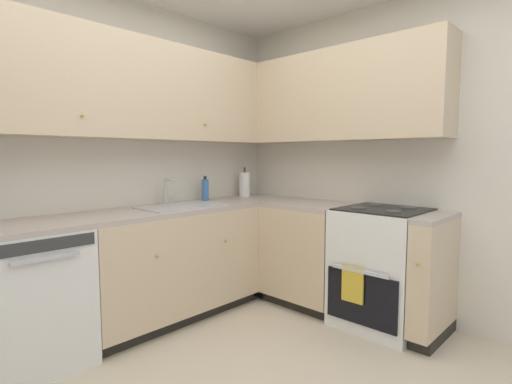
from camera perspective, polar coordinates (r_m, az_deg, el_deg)
wall_back at (r=3.25m, az=-21.84°, el=4.23°), size 3.56×0.05×2.54m
wall_right at (r=3.37m, az=21.25°, el=4.28°), size 0.05×3.40×2.54m
dishwasher at (r=2.87m, az=-30.01°, el=-13.26°), size 0.60×0.63×0.86m
lower_cabinets_back at (r=3.29m, az=-12.35°, el=-10.24°), size 1.44×0.62×0.86m
countertop_back at (r=3.19m, az=-12.51°, el=-2.54°), size 2.65×0.60×0.03m
lower_cabinets_right at (r=3.44m, az=10.54°, el=-9.53°), size 0.62×1.48×0.86m
countertop_right at (r=3.35m, az=10.65°, el=-2.15°), size 0.60×1.48×0.03m
oven_range at (r=3.22m, az=17.92°, el=-10.31°), size 0.68×0.62×1.05m
upper_cabinets_back at (r=3.24m, az=-16.71°, el=14.04°), size 2.33×0.34×0.75m
upper_cabinets_right at (r=3.54m, az=10.47°, el=13.41°), size 0.32×2.02×0.75m
sink at (r=3.23m, az=-10.72°, el=-2.82°), size 0.67×0.40×0.10m
faucet at (r=3.38m, az=-12.77°, el=0.42°), size 0.07×0.16×0.22m
soap_bottle at (r=3.63m, az=-7.42°, el=0.35°), size 0.06×0.06×0.22m
paper_towel_roll at (r=3.94m, az=-1.66°, el=1.12°), size 0.11×0.11×0.30m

